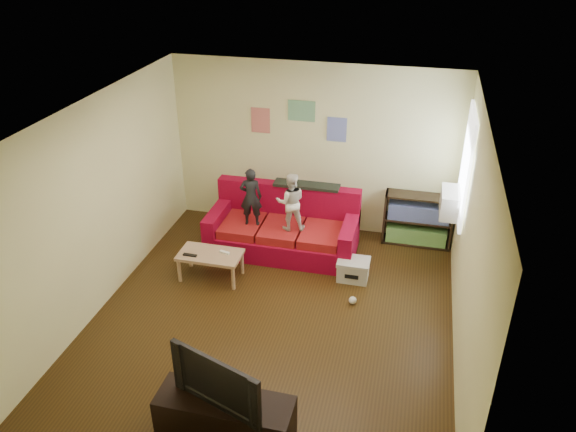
% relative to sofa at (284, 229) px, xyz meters
% --- Properties ---
extents(room_shell, '(4.52, 5.02, 2.72)m').
position_rel_sofa_xyz_m(room_shell, '(0.28, -1.66, 1.02)').
color(room_shell, '#3A260E').
rests_on(room_shell, ground).
extents(sofa, '(2.23, 1.03, 0.98)m').
position_rel_sofa_xyz_m(sofa, '(0.00, 0.00, 0.00)').
color(sofa, maroon).
rests_on(sofa, ground).
extents(child_a, '(0.36, 0.27, 0.90)m').
position_rel_sofa_xyz_m(child_a, '(-0.45, -0.18, 0.59)').
color(child_a, black).
rests_on(child_a, sofa).
extents(child_b, '(0.50, 0.44, 0.88)m').
position_rel_sofa_xyz_m(child_b, '(0.15, -0.18, 0.58)').
color(child_b, silver).
rests_on(child_b, sofa).
extents(coffee_table, '(0.88, 0.49, 0.40)m').
position_rel_sofa_xyz_m(coffee_table, '(-0.81, -1.02, 0.01)').
color(coffee_table, tan).
rests_on(coffee_table, ground).
extents(remote, '(0.20, 0.05, 0.02)m').
position_rel_sofa_xyz_m(remote, '(-1.06, -1.14, 0.08)').
color(remote, black).
rests_on(remote, coffee_table).
extents(game_controller, '(0.15, 0.07, 0.03)m').
position_rel_sofa_xyz_m(game_controller, '(-0.61, -0.97, 0.08)').
color(game_controller, white).
rests_on(game_controller, coffee_table).
extents(bookshelf, '(1.04, 0.31, 0.83)m').
position_rel_sofa_xyz_m(bookshelf, '(1.98, 0.64, 0.04)').
color(bookshelf, black).
rests_on(bookshelf, ground).
extents(window, '(0.04, 1.08, 1.48)m').
position_rel_sofa_xyz_m(window, '(2.50, -0.01, 1.31)').
color(window, white).
rests_on(window, room_shell).
extents(ac_unit, '(0.28, 0.55, 0.35)m').
position_rel_sofa_xyz_m(ac_unit, '(2.38, -0.01, 0.75)').
color(ac_unit, '#B7B2A3').
rests_on(ac_unit, window).
extents(artwork_left, '(0.30, 0.01, 0.40)m').
position_rel_sofa_xyz_m(artwork_left, '(-0.57, 0.82, 1.42)').
color(artwork_left, '#D87266').
rests_on(artwork_left, room_shell).
extents(artwork_center, '(0.42, 0.01, 0.32)m').
position_rel_sofa_xyz_m(artwork_center, '(0.08, 0.82, 1.62)').
color(artwork_center, '#72B27F').
rests_on(artwork_center, room_shell).
extents(artwork_right, '(0.30, 0.01, 0.38)m').
position_rel_sofa_xyz_m(artwork_right, '(0.63, 0.82, 1.37)').
color(artwork_right, '#727FCC').
rests_on(artwork_right, room_shell).
extents(file_box, '(0.45, 0.34, 0.31)m').
position_rel_sofa_xyz_m(file_box, '(1.15, -0.58, -0.17)').
color(file_box, beige).
rests_on(file_box, ground).
extents(tv_stand, '(1.34, 0.45, 0.50)m').
position_rel_sofa_xyz_m(tv_stand, '(0.32, -3.60, -0.08)').
color(tv_stand, black).
rests_on(tv_stand, ground).
extents(television, '(1.00, 0.47, 0.58)m').
position_rel_sofa_xyz_m(television, '(0.32, -3.60, 0.46)').
color(television, black).
rests_on(television, tv_stand).
extents(tissue, '(0.13, 0.13, 0.10)m').
position_rel_sofa_xyz_m(tissue, '(1.23, -1.16, -0.28)').
color(tissue, silver).
rests_on(tissue, ground).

